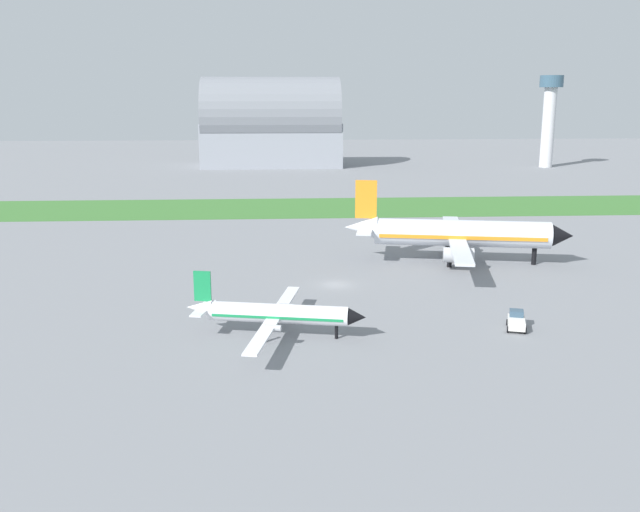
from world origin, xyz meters
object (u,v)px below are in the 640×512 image
object	(u,v)px
airplane_foreground_turboprop	(275,313)
control_tower	(549,113)
airplane_midfield_jet	(457,234)
pushback_tug_near_gate	(516,321)

from	to	relation	value
airplane_foreground_turboprop	control_tower	world-z (taller)	control_tower
airplane_midfield_jet	airplane_foreground_turboprop	size ratio (longest dim) A/B	1.54
pushback_tug_near_gate	control_tower	size ratio (longest dim) A/B	0.13
airplane_midfield_jet	control_tower	size ratio (longest dim) A/B	1.12
control_tower	airplane_foreground_turboprop	bearing A→B (deg)	-119.38
airplane_foreground_turboprop	control_tower	size ratio (longest dim) A/B	0.73
airplane_foreground_turboprop	pushback_tug_near_gate	size ratio (longest dim) A/B	5.78
airplane_midfield_jet	pushback_tug_near_gate	xyz separation A→B (m)	(-1.13, -31.23, -3.61)
pushback_tug_near_gate	airplane_foreground_turboprop	bearing A→B (deg)	107.71
airplane_foreground_turboprop	control_tower	xyz separation A→B (m)	(95.31, 169.31, 16.34)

